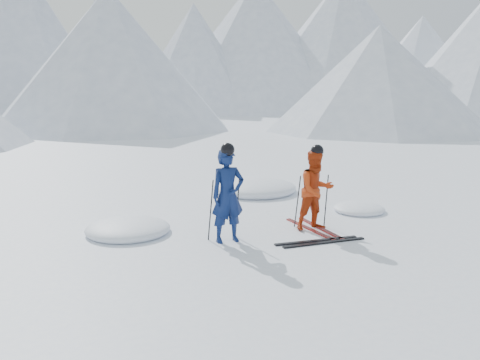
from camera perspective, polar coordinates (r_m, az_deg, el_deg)
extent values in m
plane|color=white|center=(10.45, 11.37, -5.91)|extent=(160.00, 160.00, 0.00)
cone|color=#B2BCD1|center=(50.13, -23.55, 14.76)|extent=(23.96, 23.96, 14.35)
cone|color=#B2BCD1|center=(60.31, -15.71, 13.27)|extent=(17.69, 17.69, 11.93)
cone|color=#B2BCD1|center=(53.30, -5.14, 13.41)|extent=(19.63, 19.63, 10.85)
cone|color=#B2BCD1|center=(57.69, 1.70, 14.89)|extent=(23.31, 23.31, 14.15)
cone|color=#B2BCD1|center=(59.91, 11.40, 14.89)|extent=(28.94, 28.94, 14.88)
cone|color=silver|center=(65.42, 19.58, 12.32)|extent=(24.45, 24.45, 10.76)
cone|color=#B2BCD1|center=(33.32, 15.19, 10.93)|extent=(14.00, 14.00, 6.50)
cone|color=#B2BCD1|center=(35.00, -14.30, 13.00)|extent=(16.00, 16.00, 9.00)
imported|color=#0C1C4D|center=(9.53, -1.38, -1.78)|extent=(0.71, 0.53, 1.78)
imported|color=#B8340E|center=(10.46, 8.54, -1.13)|extent=(0.89, 0.75, 1.65)
cylinder|color=black|center=(9.68, -3.31, -3.41)|extent=(0.12, 0.08, 1.19)
cylinder|color=black|center=(9.90, -0.30, -3.08)|extent=(0.12, 0.07, 1.19)
cylinder|color=black|center=(10.63, 6.48, -2.40)|extent=(0.11, 0.09, 1.10)
cylinder|color=black|center=(10.77, 9.65, -2.32)|extent=(0.11, 0.08, 1.10)
cube|color=black|center=(10.61, 7.81, -5.46)|extent=(0.42, 1.68, 0.03)
cube|color=black|center=(10.70, 9.01, -5.35)|extent=(0.30, 1.70, 0.03)
cube|color=black|center=(9.85, 8.55, -6.76)|extent=(1.70, 0.18, 0.03)
cube|color=black|center=(9.76, 9.45, -6.95)|extent=(1.70, 0.24, 0.03)
ellipsoid|color=white|center=(10.54, -12.44, -5.81)|extent=(1.70, 1.70, 0.37)
ellipsoid|color=white|center=(12.31, 13.22, -3.44)|extent=(1.20, 1.20, 0.26)
ellipsoid|color=white|center=(14.11, 1.67, -1.34)|extent=(2.30, 2.30, 0.51)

